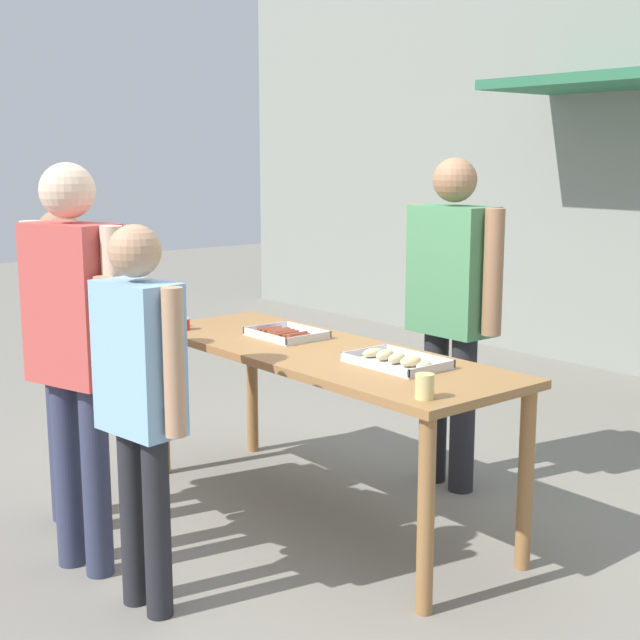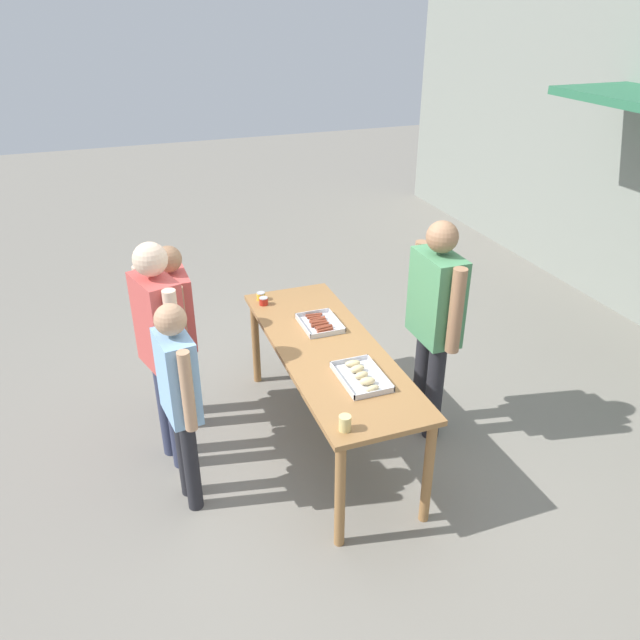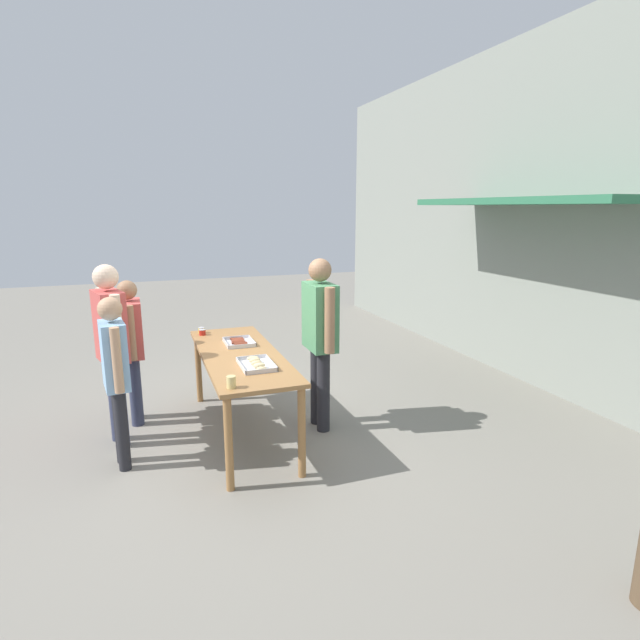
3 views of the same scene
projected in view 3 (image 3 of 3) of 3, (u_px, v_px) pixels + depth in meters
name	position (u px, v px, depth m)	size (l,w,h in m)	color
ground_plane	(243.00, 432.00, 5.28)	(24.00, 24.00, 0.00)	gray
building_facade_back	(558.00, 213.00, 6.11)	(12.00, 1.11, 4.50)	gray
serving_table	(240.00, 363.00, 5.11)	(2.23, 0.76, 0.88)	olive
food_tray_sausages	(239.00, 343.00, 5.42)	(0.39, 0.30, 0.04)	silver
food_tray_buns	(257.00, 364.00, 4.65)	(0.46, 0.30, 0.06)	silver
condiment_jar_mustard	(202.00, 330.00, 5.89)	(0.08, 0.08, 0.07)	gold
condiment_jar_ketchup	(202.00, 332.00, 5.79)	(0.08, 0.08, 0.07)	#B22319
beer_cup	(231.00, 382.00, 4.09)	(0.08, 0.08, 0.10)	#DBC67A
person_server_behind_table	(320.00, 329.00, 5.19)	(0.67, 0.25, 1.83)	#232328
person_customer_holding_hotdog	(131.00, 340.00, 5.36)	(0.63, 0.25, 1.58)	#333851
person_customer_with_cup	(115.00, 367.00, 4.40)	(0.52, 0.25, 1.58)	#232328
person_customer_waiting_in_line	(111.00, 339.00, 4.81)	(0.57, 0.33, 1.81)	#333851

